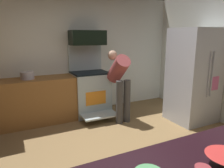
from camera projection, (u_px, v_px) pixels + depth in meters
name	position (u px, v px, depth m)	size (l,w,h in m)	color
ground_plane	(121.00, 163.00, 2.89)	(5.20, 4.80, 0.02)	olive
wall_back	(71.00, 55.00, 4.64)	(5.20, 0.12, 2.60)	silver
lower_cabinet_run	(33.00, 101.00, 4.13)	(2.40, 0.60, 0.90)	#94612F
oven_range	(90.00, 92.00, 4.62)	(0.76, 1.03, 1.52)	#AFC3C5
microwave	(87.00, 38.00, 4.45)	(0.74, 0.38, 0.31)	black
refrigerator	(194.00, 76.00, 4.19)	(0.84, 0.78, 1.86)	#B3B9C6
person_cook	(120.00, 79.00, 4.21)	(0.31, 0.68, 1.41)	#434343
stock_pot	(27.00, 75.00, 3.99)	(0.25, 0.25, 0.14)	#B8B4BF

